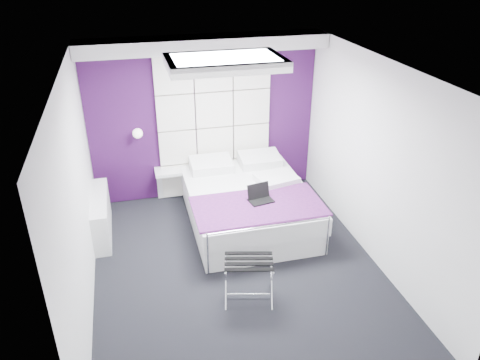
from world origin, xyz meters
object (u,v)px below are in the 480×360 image
object	(u,v)px
luggage_rack	(249,280)
laptop	(260,196)
wall_lamp	(137,132)
nightstand	(169,171)
radiator	(101,216)
bed	(248,204)

from	to	relation	value
luggage_rack	laptop	size ratio (longest dim) A/B	1.72
wall_lamp	nightstand	bearing A→B (deg)	-5.42
laptop	luggage_rack	bearing A→B (deg)	-122.36
radiator	bed	world-z (taller)	bed
laptop	bed	bearing A→B (deg)	88.88
nightstand	luggage_rack	xyz separation A→B (m)	(0.62, -2.57, -0.26)
bed	laptop	bearing A→B (deg)	-80.56
nightstand	laptop	size ratio (longest dim) A/B	1.36
bed	laptop	size ratio (longest dim) A/B	6.61
bed	luggage_rack	size ratio (longest dim) A/B	3.85
radiator	luggage_rack	world-z (taller)	radiator
wall_lamp	bed	world-z (taller)	wall_lamp
radiator	nightstand	bearing A→B (deg)	34.15
luggage_rack	laptop	bearing A→B (deg)	81.99
bed	luggage_rack	xyz separation A→B (m)	(-0.42, -1.63, -0.04)
wall_lamp	bed	size ratio (longest dim) A/B	0.07
radiator	bed	distance (m)	2.12
luggage_rack	laptop	xyz separation A→B (m)	(0.49, 1.23, 0.39)
wall_lamp	luggage_rack	distance (m)	2.97
wall_lamp	nightstand	distance (m)	0.80
nightstand	laptop	bearing A→B (deg)	-50.50
nightstand	luggage_rack	bearing A→B (deg)	-76.46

